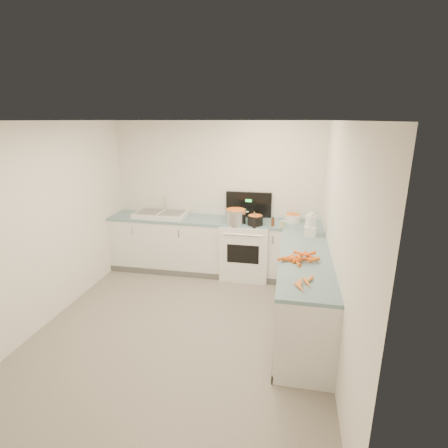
% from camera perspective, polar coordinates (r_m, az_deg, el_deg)
% --- Properties ---
extents(floor, '(3.50, 4.00, 0.00)m').
position_cam_1_polar(floor, '(4.62, -6.53, -16.32)').
color(floor, gray).
rests_on(floor, ground).
extents(ceiling, '(3.50, 4.00, 0.00)m').
position_cam_1_polar(ceiling, '(3.88, -7.79, 16.39)').
color(ceiling, white).
rests_on(ceiling, ground).
extents(wall_back, '(3.50, 0.00, 2.50)m').
position_cam_1_polar(wall_back, '(5.95, -1.18, 4.45)').
color(wall_back, white).
rests_on(wall_back, ground).
extents(wall_front, '(3.50, 0.00, 2.50)m').
position_cam_1_polar(wall_front, '(2.44, -22.25, -15.84)').
color(wall_front, white).
rests_on(wall_front, ground).
extents(wall_left, '(0.00, 4.00, 2.50)m').
position_cam_1_polar(wall_left, '(4.90, -26.96, -0.07)').
color(wall_left, white).
rests_on(wall_left, ground).
extents(wall_right, '(0.00, 4.00, 2.50)m').
position_cam_1_polar(wall_right, '(3.93, 18.02, -2.89)').
color(wall_right, white).
rests_on(wall_right, ground).
extents(counter_back, '(3.50, 0.62, 0.94)m').
position_cam_1_polar(counter_back, '(5.89, -1.75, -3.60)').
color(counter_back, white).
rests_on(counter_back, ground).
extents(counter_right, '(0.62, 2.20, 0.94)m').
position_cam_1_polar(counter_right, '(4.48, 12.81, -10.85)').
color(counter_right, white).
rests_on(counter_right, ground).
extents(stove, '(0.76, 0.65, 1.36)m').
position_cam_1_polar(stove, '(5.78, 3.55, -3.97)').
color(stove, white).
rests_on(stove, ground).
extents(sink, '(0.86, 0.52, 0.31)m').
position_cam_1_polar(sink, '(5.99, -10.23, 1.59)').
color(sink, white).
rests_on(sink, counter_back).
extents(steel_pot, '(0.44, 0.44, 0.24)m').
position_cam_1_polar(steel_pot, '(5.49, 1.91, 1.15)').
color(steel_pot, silver).
rests_on(steel_pot, stove).
extents(black_pot, '(0.24, 0.24, 0.17)m').
position_cam_1_polar(black_pot, '(5.43, 5.11, 0.52)').
color(black_pot, black).
rests_on(black_pot, stove).
extents(wooden_spoon, '(0.09, 0.34, 0.01)m').
position_cam_1_polar(wooden_spoon, '(5.40, 5.14, 1.50)').
color(wooden_spoon, '#AD7A47').
rests_on(wooden_spoon, black_pot).
extents(mixing_bowl, '(0.31, 0.31, 0.12)m').
position_cam_1_polar(mixing_bowl, '(5.69, 11.14, 0.98)').
color(mixing_bowl, white).
rests_on(mixing_bowl, counter_back).
extents(extract_bottle, '(0.05, 0.05, 0.12)m').
position_cam_1_polar(extract_bottle, '(5.40, 7.97, 0.30)').
color(extract_bottle, '#593319').
rests_on(extract_bottle, counter_back).
extents(spice_jar, '(0.05, 0.05, 0.08)m').
position_cam_1_polar(spice_jar, '(5.39, 9.54, -0.05)').
color(spice_jar, '#E5B266').
rests_on(spice_jar, counter_back).
extents(food_processor, '(0.17, 0.20, 0.33)m').
position_cam_1_polar(food_processor, '(5.04, 13.93, -0.29)').
color(food_processor, white).
rests_on(food_processor, counter_right).
extents(carrot_pile, '(0.48, 0.37, 0.08)m').
position_cam_1_polar(carrot_pile, '(4.15, 12.30, -5.41)').
color(carrot_pile, orange).
rests_on(carrot_pile, counter_right).
extents(peeled_carrots, '(0.20, 0.36, 0.04)m').
position_cam_1_polar(peeled_carrots, '(3.57, 12.95, -9.50)').
color(peeled_carrots, orange).
rests_on(peeled_carrots, counter_right).
extents(peelings, '(0.24, 0.21, 0.01)m').
position_cam_1_polar(peelings, '(6.07, -11.83, 2.09)').
color(peelings, tan).
rests_on(peelings, sink).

